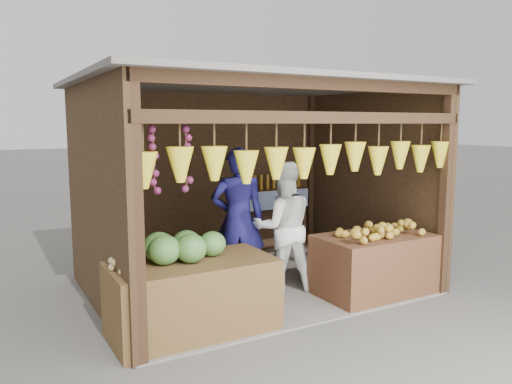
% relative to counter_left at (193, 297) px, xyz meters
% --- Properties ---
extents(ground, '(80.00, 80.00, 0.00)m').
position_rel_counter_left_xyz_m(ground, '(1.26, 1.02, -0.38)').
color(ground, '#514F49').
rests_on(ground, ground).
extents(stall_structure, '(4.30, 3.30, 2.66)m').
position_rel_counter_left_xyz_m(stall_structure, '(1.23, 0.98, 1.29)').
color(stall_structure, slate).
rests_on(stall_structure, ground).
extents(back_shelf, '(1.25, 0.32, 1.32)m').
position_rel_counter_left_xyz_m(back_shelf, '(2.31, 2.30, 0.50)').
color(back_shelf, '#382314').
rests_on(back_shelf, ground).
extents(counter_left, '(1.67, 0.85, 0.76)m').
position_rel_counter_left_xyz_m(counter_left, '(0.00, 0.00, 0.00)').
color(counter_left, '#533A1B').
rests_on(counter_left, ground).
extents(counter_right, '(1.45, 0.85, 0.76)m').
position_rel_counter_left_xyz_m(counter_right, '(2.44, -0.02, 0.00)').
color(counter_right, '#4F2C1A').
rests_on(counter_right, ground).
extents(stool, '(0.28, 0.28, 0.26)m').
position_rel_counter_left_xyz_m(stool, '(-0.46, 1.01, -0.25)').
color(stool, black).
rests_on(stool, ground).
extents(man_standing, '(0.79, 0.66, 1.85)m').
position_rel_counter_left_xyz_m(man_standing, '(0.97, 0.87, 0.55)').
color(man_standing, '#171550').
rests_on(man_standing, ground).
extents(woman_standing, '(0.96, 0.84, 1.67)m').
position_rel_counter_left_xyz_m(woman_standing, '(1.50, 0.65, 0.46)').
color(woman_standing, white).
rests_on(woman_standing, ground).
extents(vendor_seated, '(0.55, 0.39, 1.07)m').
position_rel_counter_left_xyz_m(vendor_seated, '(-0.46, 1.01, 0.42)').
color(vendor_seated, brown).
rests_on(vendor_seated, stool).
extents(melon_pile, '(1.00, 0.50, 0.32)m').
position_rel_counter_left_xyz_m(melon_pile, '(-0.07, 0.06, 0.54)').
color(melon_pile, '#1B5516').
rests_on(melon_pile, counter_left).
extents(tanfruit_pile, '(0.34, 0.40, 0.13)m').
position_rel_counter_left_xyz_m(tanfruit_pile, '(-0.67, -0.04, 0.44)').
color(tanfruit_pile, olive).
rests_on(tanfruit_pile, counter_left).
extents(mango_pile, '(1.40, 0.64, 0.22)m').
position_rel_counter_left_xyz_m(mango_pile, '(2.46, -0.06, 0.49)').
color(mango_pile, orange).
rests_on(mango_pile, counter_right).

